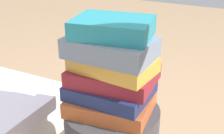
# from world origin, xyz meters

# --- Properties ---
(book_rust) EXTENTS (0.29, 0.23, 0.05)m
(book_rust) POSITION_xyz_m (0.00, 0.01, 0.55)
(book_rust) COLOR #994723
(book_rust) RESTS_ON side_table
(book_navy) EXTENTS (0.26, 0.21, 0.05)m
(book_navy) POSITION_xyz_m (0.01, -0.00, 0.60)
(book_navy) COLOR #19234C
(book_navy) RESTS_ON book_rust
(book_maroon) EXTENTS (0.28, 0.22, 0.05)m
(book_maroon) POSITION_xyz_m (-0.00, -0.01, 0.65)
(book_maroon) COLOR maroon
(book_maroon) RESTS_ON book_navy
(book_ochre) EXTENTS (0.27, 0.18, 0.05)m
(book_ochre) POSITION_xyz_m (-0.01, 0.01, 0.70)
(book_ochre) COLOR #B7842D
(book_ochre) RESTS_ON book_maroon
(book_slate) EXTENTS (0.27, 0.18, 0.06)m
(book_slate) POSITION_xyz_m (0.00, 0.01, 0.75)
(book_slate) COLOR slate
(book_slate) RESTS_ON book_ochre
(book_teal) EXTENTS (0.26, 0.21, 0.06)m
(book_teal) POSITION_xyz_m (0.00, -0.01, 0.81)
(book_teal) COLOR #1E727F
(book_teal) RESTS_ON book_slate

